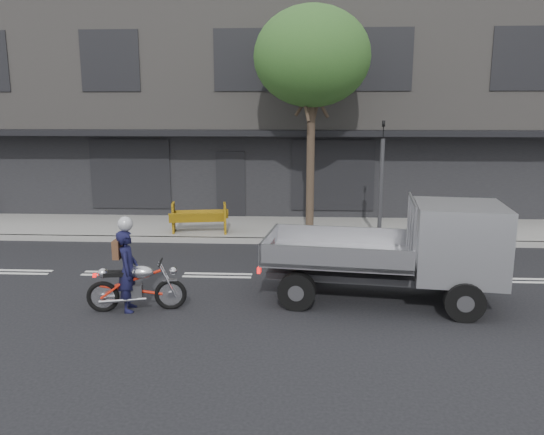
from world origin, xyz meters
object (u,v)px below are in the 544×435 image
at_px(motorcycle, 136,285).
at_px(street_tree, 312,57).
at_px(rider, 128,271).
at_px(traffic_light_pole, 381,186).
at_px(flatbed_ute, 435,245).
at_px(construction_barrier, 197,219).

bearing_deg(motorcycle, street_tree, 53.01).
bearing_deg(motorcycle, rider, 170.87).
height_order(traffic_light_pole, motorcycle, traffic_light_pole).
height_order(street_tree, flatbed_ute, street_tree).
xyz_separation_m(street_tree, flatbed_ute, (2.36, -5.75, -4.07)).
height_order(motorcycle, flatbed_ute, flatbed_ute).
bearing_deg(flatbed_ute, motorcycle, -165.80).
distance_m(street_tree, traffic_light_pole, 4.23).
bearing_deg(flatbed_ute, street_tree, 119.67).
distance_m(rider, flatbed_ute, 5.96).
xyz_separation_m(rider, construction_barrier, (0.21, 5.74, -0.17)).
bearing_deg(rider, street_tree, -38.03).
distance_m(traffic_light_pole, construction_barrier, 5.44).
relative_size(motorcycle, construction_barrier, 1.12).
relative_size(street_tree, construction_barrier, 4.01).
height_order(flatbed_ute, construction_barrier, flatbed_ute).
relative_size(rider, construction_barrier, 0.94).
height_order(rider, construction_barrier, rider).
xyz_separation_m(street_tree, rider, (-3.55, -6.44, -4.49)).
distance_m(rider, construction_barrier, 5.75).
relative_size(motorcycle, rider, 1.19).
distance_m(street_tree, rider, 8.62).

